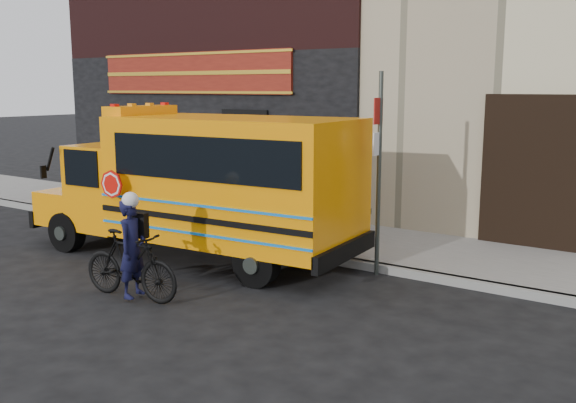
# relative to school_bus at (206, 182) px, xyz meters

# --- Properties ---
(ground) EXTENTS (120.00, 120.00, 0.00)m
(ground) POSITION_rel_school_bus_xyz_m (1.10, -1.48, -1.51)
(ground) COLOR black
(ground) RESTS_ON ground
(curb) EXTENTS (40.00, 0.20, 0.15)m
(curb) POSITION_rel_school_bus_xyz_m (1.10, 1.12, -1.43)
(curb) COLOR gray
(curb) RESTS_ON ground
(sidewalk) EXTENTS (40.00, 3.00, 0.15)m
(sidewalk) POSITION_rel_school_bus_xyz_m (1.10, 2.62, -1.43)
(sidewalk) COLOR slate
(sidewalk) RESTS_ON ground
(school_bus) EXTENTS (7.02, 2.69, 2.92)m
(school_bus) POSITION_rel_school_bus_xyz_m (0.00, 0.00, 0.00)
(school_bus) COLOR black
(school_bus) RESTS_ON ground
(sign_pole) EXTENTS (0.08, 0.31, 3.55)m
(sign_pole) POSITION_rel_school_bus_xyz_m (3.17, 0.90, 0.43)
(sign_pole) COLOR #3C433D
(sign_pole) RESTS_ON ground
(bicycle) EXTENTS (1.86, 0.70, 1.09)m
(bicycle) POSITION_rel_school_bus_xyz_m (0.57, -2.44, -0.96)
(bicycle) COLOR black
(bicycle) RESTS_ON ground
(cyclist) EXTENTS (0.49, 0.63, 1.55)m
(cyclist) POSITION_rel_school_bus_xyz_m (0.63, -2.43, -0.74)
(cyclist) COLOR black
(cyclist) RESTS_ON ground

